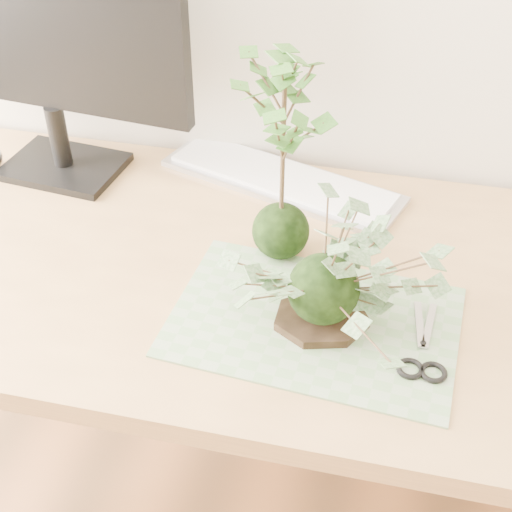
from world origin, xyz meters
name	(u,v)px	position (x,y,z in m)	size (l,w,h in m)	color
desk	(269,307)	(0.00, 1.23, 0.65)	(1.60, 0.70, 0.74)	tan
cutting_mat	(314,321)	(0.10, 1.12, 0.74)	(0.44, 0.29, 0.00)	#6D9760
stone_dish	(321,319)	(0.11, 1.12, 0.75)	(0.15, 0.15, 0.01)	black
ivy_kokedama	(326,262)	(0.11, 1.12, 0.87)	(0.32, 0.32, 0.22)	black
maple_kokedama	(284,103)	(0.01, 1.28, 1.03)	(0.23, 0.23, 0.41)	black
keyboard	(281,179)	(-0.03, 1.50, 0.75)	(0.51, 0.30, 0.02)	#B7B7BE
monitor	(40,29)	(-0.47, 1.46, 1.03)	(0.58, 0.19, 0.51)	black
scissors	(422,360)	(0.27, 1.07, 0.75)	(0.07, 0.17, 0.01)	#939397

